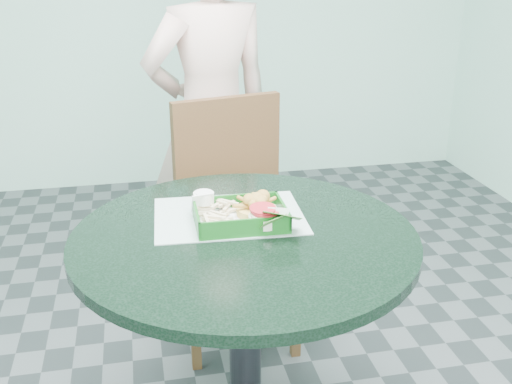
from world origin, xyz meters
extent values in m
cylinder|color=black|center=(0.00, 0.00, 0.38)|extent=(0.09, 0.09, 0.70)
cylinder|color=black|center=(0.00, 0.00, 0.73)|extent=(0.90, 0.90, 0.03)
cube|color=#472011|center=(0.09, 0.66, 0.45)|extent=(0.44, 0.44, 0.04)
cube|color=#472011|center=(0.09, 0.86, 0.70)|extent=(0.44, 0.04, 0.46)
cube|color=#472011|center=(-0.10, 0.47, 0.21)|extent=(0.04, 0.04, 0.43)
cube|color=#472011|center=(0.28, 0.47, 0.21)|extent=(0.04, 0.04, 0.43)
cube|color=#472011|center=(-0.10, 0.85, 0.21)|extent=(0.04, 0.04, 0.43)
cube|color=#472011|center=(0.28, 0.85, 0.21)|extent=(0.04, 0.04, 0.43)
imported|color=beige|center=(0.06, 1.05, 0.84)|extent=(0.70, 0.56, 1.67)
cube|color=#9BB5AE|center=(-0.02, 0.11, 0.75)|extent=(0.42, 0.32, 0.00)
cube|color=#115517|center=(0.00, 0.05, 0.76)|extent=(0.24, 0.17, 0.01)
cube|color=white|center=(0.00, 0.05, 0.76)|extent=(0.23, 0.16, 0.00)
cube|color=#115517|center=(0.00, 0.14, 0.78)|extent=(0.24, 0.01, 0.04)
cube|color=#115517|center=(0.00, -0.03, 0.78)|extent=(0.24, 0.01, 0.04)
cube|color=#115517|center=(0.12, 0.05, 0.78)|extent=(0.01, 0.17, 0.04)
cube|color=#115517|center=(-0.12, 0.05, 0.78)|extent=(0.01, 0.17, 0.04)
cylinder|color=gold|center=(0.05, 0.07, 0.78)|extent=(0.11, 0.11, 0.02)
cylinder|color=white|center=(-0.09, 0.14, 0.80)|extent=(0.06, 0.06, 0.03)
cylinder|color=white|center=(-0.09, 0.14, 0.81)|extent=(0.05, 0.05, 0.00)
cylinder|color=silver|center=(0.06, 0.01, 0.78)|extent=(0.08, 0.08, 0.03)
torus|color=#EEE9B8|center=(0.06, 0.01, 0.80)|extent=(0.08, 0.08, 0.01)
cylinder|color=#B41E27|center=(0.06, 0.01, 0.81)|extent=(0.07, 0.07, 0.01)
camera|label=1|loc=(-0.25, -1.37, 1.44)|focal=42.00mm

